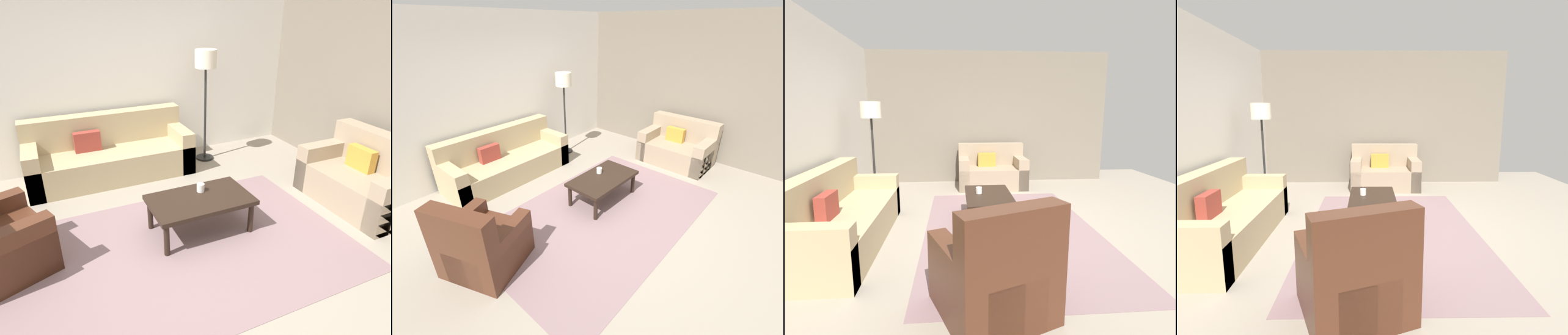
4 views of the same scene
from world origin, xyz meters
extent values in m
plane|color=gray|center=(0.00, 0.00, 0.00)|extent=(8.00, 8.00, 0.00)
cube|color=silver|center=(0.00, 2.60, 1.40)|extent=(6.00, 0.12, 2.80)
cube|color=gray|center=(0.00, 0.00, 0.00)|extent=(3.52, 2.25, 0.01)
cube|color=tan|center=(-0.25, 2.02, 0.21)|extent=(2.28, 0.85, 0.42)
cube|color=tan|center=(-0.25, 2.33, 0.44)|extent=(2.28, 0.24, 0.88)
cube|color=tan|center=(-1.29, 2.02, 0.31)|extent=(0.20, 0.85, 0.62)
cube|color=tan|center=(0.80, 2.02, 0.31)|extent=(0.20, 0.85, 0.62)
cube|color=#99382D|center=(-0.53, 2.11, 0.56)|extent=(0.36, 0.12, 0.28)
cube|color=gray|center=(2.37, -0.02, 0.21)|extent=(0.85, 1.36, 0.42)
cube|color=gray|center=(2.68, -0.02, 0.44)|extent=(0.24, 1.36, 0.88)
cube|color=gray|center=(2.37, 0.56, 0.31)|extent=(0.85, 0.20, 0.62)
cube|color=gold|center=(2.46, 0.08, 0.56)|extent=(0.12, 0.36, 0.28)
cube|color=#4C2819|center=(-1.64, 0.44, 0.22)|extent=(1.04, 1.04, 0.44)
cube|color=#4C2819|center=(-1.53, 0.14, 0.30)|extent=(0.80, 0.44, 0.60)
cylinder|color=black|center=(-0.16, 0.00, 0.18)|extent=(0.06, 0.06, 0.36)
cylinder|color=black|center=(0.82, 0.00, 0.18)|extent=(0.06, 0.06, 0.36)
cylinder|color=black|center=(-0.16, 0.52, 0.18)|extent=(0.06, 0.06, 0.36)
cylinder|color=black|center=(0.82, 0.52, 0.18)|extent=(0.06, 0.06, 0.36)
cube|color=black|center=(0.33, 0.26, 0.39)|extent=(1.10, 0.64, 0.05)
cylinder|color=white|center=(0.40, 0.39, 0.46)|extent=(0.09, 0.09, 0.09)
cylinder|color=black|center=(1.27, 2.05, 0.01)|extent=(0.28, 0.28, 0.03)
cylinder|color=#262626|center=(1.27, 2.05, 0.72)|extent=(0.04, 0.04, 1.45)
cylinder|color=beige|center=(1.27, 2.05, 1.58)|extent=(0.32, 0.32, 0.26)
camera|label=1|loc=(-1.11, -2.76, 2.33)|focal=32.79mm
camera|label=2|loc=(-2.68, -2.06, 2.59)|focal=25.31mm
camera|label=3|loc=(-3.88, 0.71, 1.59)|focal=28.61mm
camera|label=4|loc=(-4.02, 0.32, 1.64)|focal=29.44mm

